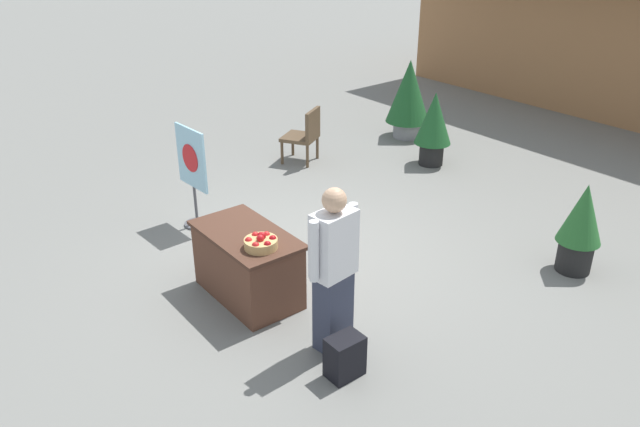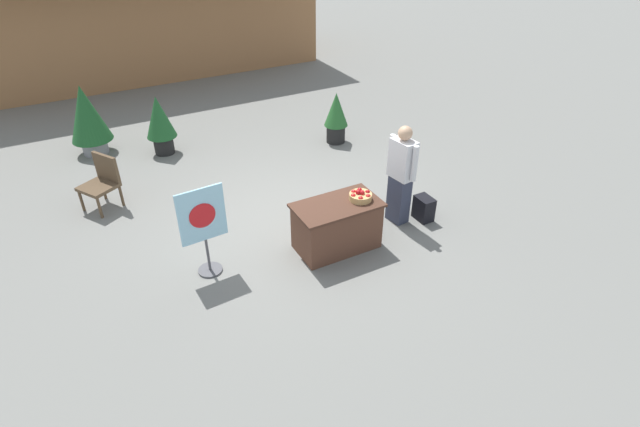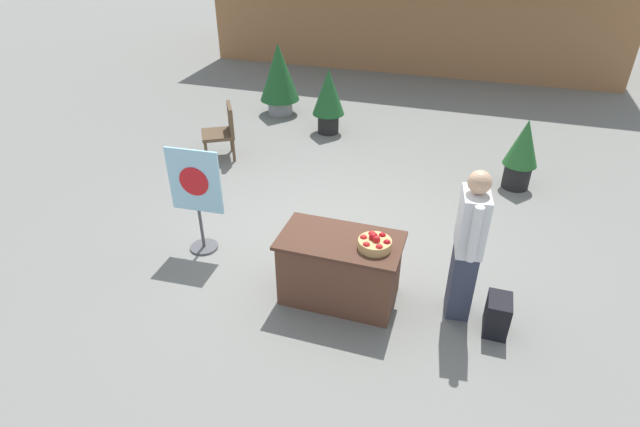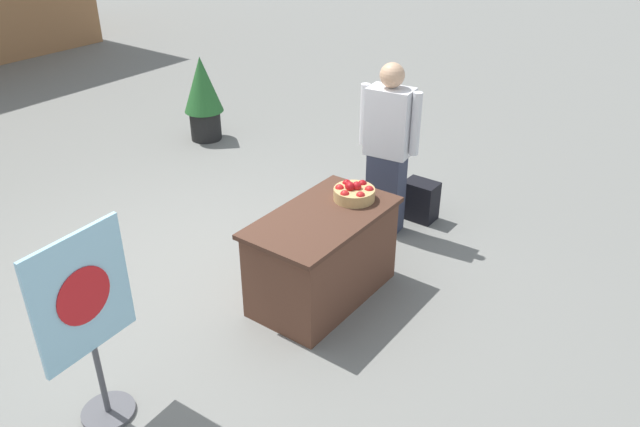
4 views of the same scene
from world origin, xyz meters
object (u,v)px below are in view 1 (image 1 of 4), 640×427
(apple_basket, at_px, (261,242))
(backpack, at_px, (345,357))
(potted_plant_far_right, at_px, (409,95))
(potted_plant_near_right, at_px, (581,224))
(patio_chair, at_px, (305,133))
(display_table, at_px, (248,264))
(potted_plant_far_left, at_px, (434,124))
(person_visitor, at_px, (334,270))
(poster_board, at_px, (193,172))

(apple_basket, height_order, backpack, apple_basket)
(potted_plant_far_right, xyz_separation_m, potted_plant_near_right, (4.81, -1.97, -0.21))
(apple_basket, bearing_deg, patio_chair, 137.68)
(potted_plant_near_right, bearing_deg, backpack, -93.94)
(display_table, relative_size, potted_plant_far_left, 1.05)
(person_visitor, height_order, potted_plant_far_right, person_visitor)
(apple_basket, xyz_separation_m, patio_chair, (-3.37, 3.07, -0.34))
(person_visitor, xyz_separation_m, backpack, (0.41, -0.19, -0.67))
(potted_plant_far_left, bearing_deg, potted_plant_far_right, 151.45)
(potted_plant_far_right, bearing_deg, potted_plant_far_left, -28.55)
(potted_plant_far_left, height_order, potted_plant_near_right, potted_plant_far_left)
(poster_board, height_order, patio_chair, poster_board)
(potted_plant_near_right, bearing_deg, person_visitor, -101.29)
(potted_plant_far_right, distance_m, potted_plant_far_left, 1.49)
(display_table, height_order, apple_basket, apple_basket)
(poster_board, height_order, potted_plant_far_left, poster_board)
(potted_plant_near_right, bearing_deg, display_table, -119.74)
(apple_basket, height_order, person_visitor, person_visitor)
(backpack, bearing_deg, potted_plant_far_left, 125.02)
(person_visitor, xyz_separation_m, potted_plant_far_right, (-4.17, 5.20, -0.05))
(display_table, bearing_deg, apple_basket, -7.22)
(patio_chair, bearing_deg, potted_plant_far_right, -124.19)
(person_visitor, distance_m, potted_plant_far_left, 5.33)
(display_table, xyz_separation_m, apple_basket, (0.38, -0.05, 0.46))
(display_table, height_order, poster_board, poster_board)
(patio_chair, relative_size, potted_plant_far_right, 0.64)
(patio_chair, bearing_deg, potted_plant_near_right, 153.12)
(apple_basket, relative_size, potted_plant_near_right, 0.31)
(person_visitor, xyz_separation_m, potted_plant_near_right, (0.64, 3.23, -0.26))
(display_table, bearing_deg, poster_board, 169.24)
(poster_board, bearing_deg, potted_plant_far_left, 171.25)
(patio_chair, xyz_separation_m, potted_plant_far_left, (1.42, 1.64, 0.20))
(potted_plant_far_right, height_order, potted_plant_far_left, potted_plant_far_right)
(display_table, height_order, person_visitor, person_visitor)
(person_visitor, height_order, potted_plant_near_right, person_visitor)
(apple_basket, height_order, potted_plant_far_left, potted_plant_far_left)
(patio_chair, height_order, potted_plant_far_right, potted_plant_far_right)
(person_visitor, distance_m, potted_plant_far_right, 6.66)
(potted_plant_far_left, distance_m, potted_plant_near_right, 3.73)
(potted_plant_far_right, bearing_deg, poster_board, -79.60)
(patio_chair, height_order, potted_plant_far_left, potted_plant_far_left)
(backpack, height_order, patio_chair, patio_chair)
(person_visitor, height_order, backpack, person_visitor)
(backpack, xyz_separation_m, potted_plant_far_left, (-3.28, 4.68, 0.51))
(person_visitor, bearing_deg, poster_board, -11.09)
(potted_plant_far_right, distance_m, potted_plant_near_right, 5.21)
(poster_board, height_order, potted_plant_near_right, poster_board)
(person_visitor, relative_size, patio_chair, 1.82)
(display_table, distance_m, person_visitor, 1.40)
(person_visitor, distance_m, patio_chair, 5.16)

